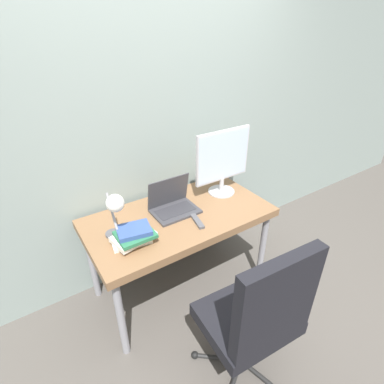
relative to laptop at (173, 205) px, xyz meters
The scene contains 9 objects.
ground_plane 0.89m from the laptop, 88.97° to the right, with size 12.00×12.00×0.00m, color #514C47.
wall_back 0.62m from the laptop, 88.74° to the left, with size 8.00×0.05×2.60m.
desk 0.14m from the laptop, 83.86° to the right, with size 1.36×0.72×0.73m.
laptop is the anchor object (origin of this frame).
monitor 0.53m from the laptop, ahead, with size 0.50×0.22×0.53m.
desk_lamp 0.56m from the laptop, 161.78° to the right, with size 0.11×0.25×0.38m.
office_chair 0.97m from the laptop, 91.28° to the right, with size 0.61×0.63×1.06m.
book_stack 0.44m from the laptop, 154.78° to the right, with size 0.29×0.22×0.11m.
tv_remote 0.24m from the laptop, 74.20° to the right, with size 0.07×0.18×0.02m.
Camera 1 is at (-0.93, -1.23, 1.98)m, focal length 28.00 mm.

